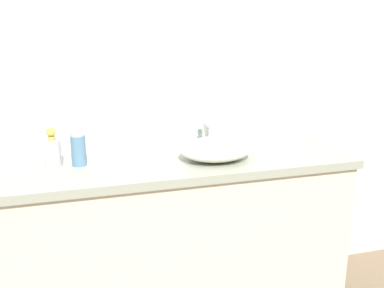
% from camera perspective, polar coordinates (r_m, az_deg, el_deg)
% --- Properties ---
extents(bathroom_wall_rear, '(6.00, 0.06, 2.60)m').
position_cam_1_polar(bathroom_wall_rear, '(2.35, -4.64, 10.71)').
color(bathroom_wall_rear, silver).
rests_on(bathroom_wall_rear, ground).
extents(vanity_counter, '(1.80, 0.51, 0.84)m').
position_cam_1_polar(vanity_counter, '(2.32, -2.88, -12.04)').
color(vanity_counter, beige).
rests_on(vanity_counter, ground).
extents(wall_mirror_panel, '(1.67, 0.01, 1.13)m').
position_cam_1_polar(wall_mirror_panel, '(2.30, -4.74, 13.35)').
color(wall_mirror_panel, '#B2BCC6').
rests_on(wall_mirror_panel, vanity_counter).
extents(sink_basin, '(0.35, 0.27, 0.11)m').
position_cam_1_polar(sink_basin, '(2.16, 3.06, -0.63)').
color(sink_basin, silver).
rests_on(sink_basin, vanity_counter).
extents(faucet, '(0.03, 0.15, 0.18)m').
position_cam_1_polar(faucet, '(2.28, 1.86, 1.69)').
color(faucet, silver).
rests_on(faucet, vanity_counter).
extents(soap_dispenser, '(0.07, 0.07, 0.18)m').
position_cam_1_polar(soap_dispenser, '(2.16, -17.12, -0.75)').
color(soap_dispenser, silver).
rests_on(soap_dispenser, vanity_counter).
extents(lotion_bottle, '(0.07, 0.07, 0.16)m').
position_cam_1_polar(lotion_bottle, '(2.14, -14.09, -0.61)').
color(lotion_bottle, '#52789C').
rests_on(lotion_bottle, vanity_counter).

